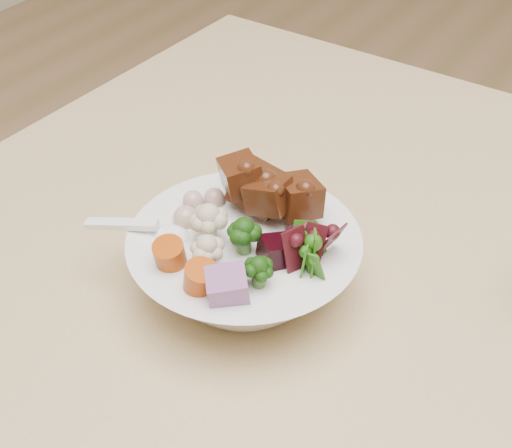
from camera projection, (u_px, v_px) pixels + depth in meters
food_bowl at (247, 260)px, 0.61m from camera, size 0.20×0.20×0.11m
soup_spoon at (158, 233)px, 0.60m from camera, size 0.10×0.05×0.02m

